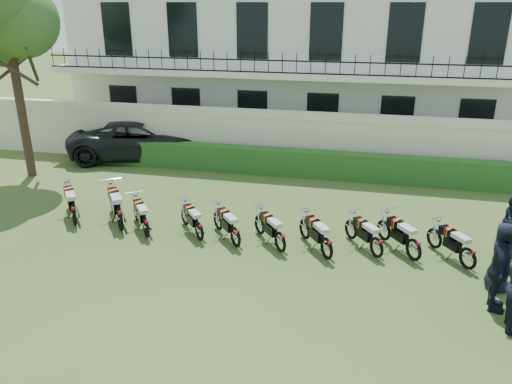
{
  "coord_description": "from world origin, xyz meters",
  "views": [
    {
      "loc": [
        3.35,
        -10.72,
        6.2
      ],
      "look_at": [
        0.35,
        2.5,
        1.03
      ],
      "focal_mm": 35.0,
      "sensor_mm": 36.0,
      "label": 1
    }
  ],
  "objects_px": {
    "motorcycle_3": "(199,227)",
    "officer_5": "(509,225)",
    "suv": "(141,140)",
    "motorcycle_6": "(327,243)",
    "officer_2": "(500,270)",
    "motorcycle_9": "(469,253)",
    "motorcycle_2": "(146,223)",
    "motorcycle_7": "(377,243)",
    "officer_3": "(501,257)",
    "motorcycle_8": "(414,245)",
    "motorcycle_0": "(73,210)",
    "tree_west_near": "(6,12)",
    "motorcycle_4": "(236,232)",
    "motorcycle_1": "(119,214)",
    "motorcycle_5": "(280,237)"
  },
  "relations": [
    {
      "from": "officer_2",
      "to": "motorcycle_9",
      "type": "bearing_deg",
      "value": 17.79
    },
    {
      "from": "motorcycle_7",
      "to": "officer_3",
      "type": "xyz_separation_m",
      "value": [
        2.71,
        -0.9,
        0.38
      ]
    },
    {
      "from": "officer_5",
      "to": "motorcycle_9",
      "type": "bearing_deg",
      "value": 146.8
    },
    {
      "from": "motorcycle_3",
      "to": "motorcycle_9",
      "type": "height_order",
      "value": "motorcycle_9"
    },
    {
      "from": "motorcycle_2",
      "to": "motorcycle_7",
      "type": "xyz_separation_m",
      "value": [
        6.28,
        0.22,
        -0.02
      ]
    },
    {
      "from": "suv",
      "to": "motorcycle_4",
      "type": "bearing_deg",
      "value": -156.24
    },
    {
      "from": "tree_west_near",
      "to": "motorcycle_4",
      "type": "relative_size",
      "value": 5.52
    },
    {
      "from": "motorcycle_6",
      "to": "motorcycle_9",
      "type": "xyz_separation_m",
      "value": [
        3.43,
        0.26,
        -0.02
      ]
    },
    {
      "from": "motorcycle_2",
      "to": "motorcycle_3",
      "type": "bearing_deg",
      "value": -32.04
    },
    {
      "from": "motorcycle_3",
      "to": "officer_3",
      "type": "height_order",
      "value": "officer_3"
    },
    {
      "from": "tree_west_near",
      "to": "motorcycle_1",
      "type": "height_order",
      "value": "tree_west_near"
    },
    {
      "from": "officer_3",
      "to": "officer_5",
      "type": "distance_m",
      "value": 2.02
    },
    {
      "from": "tree_west_near",
      "to": "motorcycle_6",
      "type": "relative_size",
      "value": 5.01
    },
    {
      "from": "motorcycle_2",
      "to": "officer_3",
      "type": "distance_m",
      "value": 9.02
    },
    {
      "from": "motorcycle_0",
      "to": "motorcycle_9",
      "type": "bearing_deg",
      "value": -38.78
    },
    {
      "from": "motorcycle_4",
      "to": "motorcycle_8",
      "type": "xyz_separation_m",
      "value": [
        4.6,
        0.27,
        0.02
      ]
    },
    {
      "from": "motorcycle_9",
      "to": "officer_2",
      "type": "height_order",
      "value": "officer_2"
    },
    {
      "from": "officer_2",
      "to": "officer_3",
      "type": "distance_m",
      "value": 0.94
    },
    {
      "from": "motorcycle_8",
      "to": "suv",
      "type": "bearing_deg",
      "value": 112.25
    },
    {
      "from": "motorcycle_4",
      "to": "motorcycle_5",
      "type": "relative_size",
      "value": 1.0
    },
    {
      "from": "suv",
      "to": "tree_west_near",
      "type": "bearing_deg",
      "value": 118.12
    },
    {
      "from": "motorcycle_4",
      "to": "motorcycle_7",
      "type": "relative_size",
      "value": 0.98
    },
    {
      "from": "motorcycle_6",
      "to": "officer_3",
      "type": "distance_m",
      "value": 4.0
    },
    {
      "from": "officer_2",
      "to": "motorcycle_3",
      "type": "bearing_deg",
      "value": 85.17
    },
    {
      "from": "motorcycle_3",
      "to": "officer_2",
      "type": "bearing_deg",
      "value": -53.23
    },
    {
      "from": "motorcycle_7",
      "to": "motorcycle_8",
      "type": "bearing_deg",
      "value": -33.54
    },
    {
      "from": "suv",
      "to": "officer_5",
      "type": "xyz_separation_m",
      "value": [
        13.01,
        -5.87,
        -0.01
      ]
    },
    {
      "from": "motorcycle_0",
      "to": "motorcycle_2",
      "type": "relative_size",
      "value": 1.1
    },
    {
      "from": "tree_west_near",
      "to": "motorcycle_2",
      "type": "bearing_deg",
      "value": -31.98
    },
    {
      "from": "motorcycle_3",
      "to": "officer_5",
      "type": "relative_size",
      "value": 0.86
    },
    {
      "from": "officer_3",
      "to": "motorcycle_7",
      "type": "bearing_deg",
      "value": 60.0
    },
    {
      "from": "suv",
      "to": "motorcycle_9",
      "type": "bearing_deg",
      "value": -136.9
    },
    {
      "from": "motorcycle_0",
      "to": "motorcycle_1",
      "type": "height_order",
      "value": "motorcycle_1"
    },
    {
      "from": "suv",
      "to": "motorcycle_6",
      "type": "bearing_deg",
      "value": -147.06
    },
    {
      "from": "motorcycle_8",
      "to": "motorcycle_9",
      "type": "bearing_deg",
      "value": -41.86
    },
    {
      "from": "motorcycle_1",
      "to": "motorcycle_9",
      "type": "bearing_deg",
      "value": -37.09
    },
    {
      "from": "motorcycle_4",
      "to": "motorcycle_7",
      "type": "xyz_separation_m",
      "value": [
        3.69,
        0.24,
        -0.01
      ]
    },
    {
      "from": "motorcycle_8",
      "to": "officer_3",
      "type": "distance_m",
      "value": 2.05
    },
    {
      "from": "motorcycle_0",
      "to": "officer_2",
      "type": "distance_m",
      "value": 11.31
    },
    {
      "from": "motorcycle_4",
      "to": "officer_2",
      "type": "relative_size",
      "value": 0.75
    },
    {
      "from": "motorcycle_0",
      "to": "suv",
      "type": "xyz_separation_m",
      "value": [
        -1.0,
        6.83,
        0.3
      ]
    },
    {
      "from": "motorcycle_3",
      "to": "tree_west_near",
      "type": "bearing_deg",
      "value": 114.04
    },
    {
      "from": "motorcycle_3",
      "to": "suv",
      "type": "bearing_deg",
      "value": 85.35
    },
    {
      "from": "motorcycle_4",
      "to": "officer_3",
      "type": "relative_size",
      "value": 0.87
    },
    {
      "from": "motorcycle_7",
      "to": "officer_3",
      "type": "relative_size",
      "value": 0.89
    },
    {
      "from": "motorcycle_3",
      "to": "motorcycle_9",
      "type": "xyz_separation_m",
      "value": [
        6.95,
        -0.04,
        0.02
      ]
    },
    {
      "from": "motorcycle_1",
      "to": "officer_5",
      "type": "distance_m",
      "value": 10.56
    },
    {
      "from": "motorcycle_1",
      "to": "officer_5",
      "type": "relative_size",
      "value": 1.12
    },
    {
      "from": "officer_5",
      "to": "motorcycle_5",
      "type": "bearing_deg",
      "value": 113.72
    },
    {
      "from": "motorcycle_1",
      "to": "officer_5",
      "type": "xyz_separation_m",
      "value": [
        10.51,
        1.0,
        0.26
      ]
    }
  ]
}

